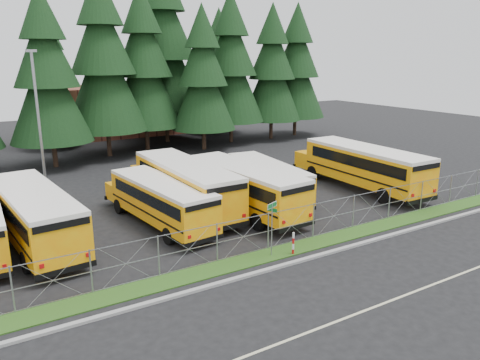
% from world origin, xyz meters
% --- Properties ---
extents(ground, '(120.00, 120.00, 0.00)m').
position_xyz_m(ground, '(0.00, 0.00, 0.00)').
color(ground, black).
rests_on(ground, ground).
extents(curb, '(50.00, 0.25, 0.12)m').
position_xyz_m(curb, '(0.00, -3.10, 0.06)').
color(curb, gray).
rests_on(curb, ground).
extents(grass_verge, '(50.00, 1.40, 0.06)m').
position_xyz_m(grass_verge, '(0.00, -1.70, 0.03)').
color(grass_verge, '#1F4614').
rests_on(grass_verge, ground).
extents(road_lane_line, '(50.00, 0.12, 0.01)m').
position_xyz_m(road_lane_line, '(0.00, -8.00, 0.01)').
color(road_lane_line, beige).
rests_on(road_lane_line, ground).
extents(chainlink_fence, '(44.00, 0.10, 2.00)m').
position_xyz_m(chainlink_fence, '(0.00, -1.00, 1.00)').
color(chainlink_fence, gray).
rests_on(chainlink_fence, ground).
extents(brick_building, '(22.00, 10.00, 6.00)m').
position_xyz_m(brick_building, '(6.00, 40.00, 3.00)').
color(brick_building, brown).
rests_on(brick_building, ground).
extents(bus_1, '(3.81, 11.90, 3.07)m').
position_xyz_m(bus_1, '(-11.18, 5.99, 1.53)').
color(bus_1, orange).
rests_on(bus_1, ground).
extents(bus_3, '(3.60, 10.64, 2.73)m').
position_xyz_m(bus_3, '(-4.40, 5.39, 1.37)').
color(bus_3, orange).
rests_on(bus_3, ground).
extents(bus_4, '(3.02, 12.24, 3.20)m').
position_xyz_m(bus_4, '(-2.05, 7.08, 1.60)').
color(bus_4, orange).
rests_on(bus_4, ground).
extents(bus_5, '(3.63, 11.80, 3.05)m').
position_xyz_m(bus_5, '(0.98, 4.98, 1.52)').
color(bus_5, orange).
rests_on(bus_5, ground).
extents(bus_6, '(3.32, 10.10, 2.60)m').
position_xyz_m(bus_6, '(3.94, 6.50, 1.30)').
color(bus_6, orange).
rests_on(bus_6, ground).
extents(bus_east, '(3.13, 12.39, 3.23)m').
position_xyz_m(bus_east, '(11.43, 4.78, 1.62)').
color(bus_east, orange).
rests_on(bus_east, ground).
extents(street_sign, '(0.78, 0.51, 2.81)m').
position_xyz_m(street_sign, '(-1.35, -1.80, 2.03)').
color(street_sign, gray).
rests_on(street_sign, ground).
extents(striped_bollard, '(0.11, 0.11, 1.20)m').
position_xyz_m(striped_bollard, '(-0.32, -2.24, 0.60)').
color(striped_bollard, '#B20C0C').
rests_on(striped_bollard, ground).
extents(light_standard, '(0.70, 0.35, 10.14)m').
position_xyz_m(light_standard, '(-8.97, 16.05, 5.50)').
color(light_standard, gray).
rests_on(light_standard, ground).
extents(conifer_3, '(7.09, 7.09, 15.68)m').
position_xyz_m(conifer_3, '(-6.78, 24.29, 7.84)').
color(conifer_3, black).
rests_on(conifer_3, ground).
extents(conifer_4, '(8.00, 8.00, 17.69)m').
position_xyz_m(conifer_4, '(-1.25, 26.44, 8.85)').
color(conifer_4, black).
rests_on(conifer_4, ground).
extents(conifer_5, '(7.62, 7.62, 16.85)m').
position_xyz_m(conifer_5, '(3.23, 27.75, 8.42)').
color(conifer_5, black).
rests_on(conifer_5, ground).
extents(conifer_6, '(6.73, 6.73, 14.88)m').
position_xyz_m(conifer_6, '(8.41, 24.58, 7.44)').
color(conifer_6, black).
rests_on(conifer_6, ground).
extents(conifer_7, '(7.58, 7.58, 16.76)m').
position_xyz_m(conifer_7, '(13.07, 26.86, 8.38)').
color(conifer_7, black).
rests_on(conifer_7, ground).
extents(conifer_8, '(7.06, 7.06, 15.62)m').
position_xyz_m(conifer_8, '(18.43, 26.45, 7.81)').
color(conifer_8, black).
rests_on(conifer_8, ground).
extents(conifer_9, '(7.18, 7.18, 15.88)m').
position_xyz_m(conifer_9, '(22.42, 26.95, 7.94)').
color(conifer_9, black).
rests_on(conifer_9, ground).
extents(conifer_11, '(6.59, 6.59, 14.58)m').
position_xyz_m(conifer_11, '(-4.99, 33.87, 7.29)').
color(conifer_11, black).
rests_on(conifer_11, ground).
extents(conifer_12, '(9.25, 9.25, 20.46)m').
position_xyz_m(conifer_12, '(6.87, 30.94, 10.23)').
color(conifer_12, black).
rests_on(conifer_12, ground).
extents(conifer_13, '(6.99, 6.99, 15.46)m').
position_xyz_m(conifer_13, '(15.23, 33.37, 7.73)').
color(conifer_13, black).
rests_on(conifer_13, ground).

